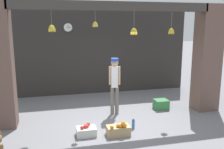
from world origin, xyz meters
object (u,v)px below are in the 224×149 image
object	(u,v)px
produce_box_green	(161,104)
wall_clock	(68,27)
fruit_crate_apples	(86,131)
water_bottle	(133,124)
shopkeeper	(115,81)
fruit_crate_oranges	(119,130)

from	to	relation	value
produce_box_green	wall_clock	distance (m)	4.37
fruit_crate_apples	water_bottle	xyz separation A→B (m)	(1.27, 0.13, 0.01)
shopkeeper	wall_clock	bearing A→B (deg)	-50.56
water_bottle	produce_box_green	bearing A→B (deg)	42.92
fruit_crate_apples	produce_box_green	xyz separation A→B (m)	(2.64, 1.40, 0.04)
fruit_crate_oranges	wall_clock	size ratio (longest dim) A/B	1.73
fruit_crate_oranges	water_bottle	world-z (taller)	fruit_crate_oranges
fruit_crate_oranges	fruit_crate_apples	world-z (taller)	fruit_crate_oranges
fruit_crate_oranges	water_bottle	bearing A→B (deg)	31.57
fruit_crate_apples	wall_clock	bearing A→B (deg)	91.72
shopkeeper	water_bottle	world-z (taller)	shopkeeper
produce_box_green	water_bottle	distance (m)	1.88
shopkeeper	wall_clock	world-z (taller)	wall_clock
fruit_crate_oranges	shopkeeper	bearing A→B (deg)	79.63
fruit_crate_apples	produce_box_green	distance (m)	2.99
fruit_crate_oranges	produce_box_green	world-z (taller)	fruit_crate_oranges
shopkeeper	produce_box_green	xyz separation A→B (m)	(1.59, 0.10, -0.88)
produce_box_green	wall_clock	world-z (taller)	wall_clock
shopkeeper	water_bottle	distance (m)	1.51
shopkeeper	water_bottle	bearing A→B (deg)	114.15
fruit_crate_apples	shopkeeper	bearing A→B (deg)	51.14
produce_box_green	fruit_crate_oranges	bearing A→B (deg)	-139.70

